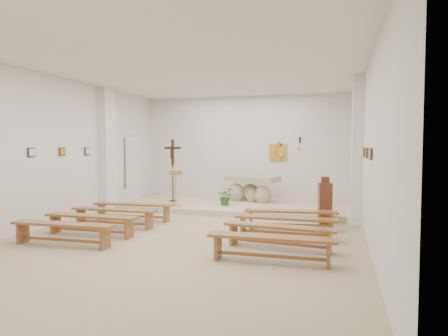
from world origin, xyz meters
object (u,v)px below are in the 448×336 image
(lectern, at_px, (176,188))
(bench_right_second, at_px, (286,222))
(crucifix_stand, at_px, (173,166))
(donation_pedestal, at_px, (325,203))
(bench_left_front, at_px, (133,208))
(bench_left_second, at_px, (114,213))
(altar, at_px, (251,191))
(bench_left_third, at_px, (91,220))
(bench_right_front, at_px, (291,215))
(bench_right_fourth, at_px, (271,243))
(bench_left_fourth, at_px, (63,229))
(bench_right_third, at_px, (279,231))

(lectern, xyz_separation_m, bench_right_second, (3.42, -2.44, -0.35))
(crucifix_stand, height_order, donation_pedestal, crucifix_stand)
(bench_left_front, bearing_deg, lectern, 70.05)
(crucifix_stand, xyz_separation_m, bench_right_second, (3.89, -3.34, -0.93))
(bench_left_front, distance_m, bench_right_second, 3.99)
(donation_pedestal, distance_m, bench_left_second, 4.96)
(altar, bearing_deg, bench_left_third, -97.10)
(bench_right_front, height_order, bench_left_second, same)
(bench_left_second, bearing_deg, bench_right_fourth, -24.32)
(crucifix_stand, xyz_separation_m, bench_right_fourth, (3.89, -5.10, -0.93))
(lectern, relative_size, bench_left_fourth, 0.52)
(lectern, height_order, crucifix_stand, crucifix_stand)
(bench_right_front, bearing_deg, donation_pedestal, 46.88)
(altar, height_order, bench_right_second, altar)
(lectern, height_order, bench_right_fourth, lectern)
(lectern, xyz_separation_m, crucifix_stand, (-0.48, 0.90, 0.58))
(donation_pedestal, height_order, bench_left_front, donation_pedestal)
(bench_left_second, bearing_deg, lectern, 78.90)
(bench_left_fourth, bearing_deg, bench_right_fourth, -1.74)
(lectern, relative_size, bench_left_third, 0.52)
(crucifix_stand, xyz_separation_m, bench_left_second, (-0.00, -3.34, -0.93))
(bench_right_fourth, bearing_deg, altar, 104.56)
(bench_right_third, bearing_deg, bench_left_third, -173.42)
(bench_left_second, bearing_deg, bench_left_front, 89.96)
(bench_right_second, relative_size, bench_right_third, 0.99)
(bench_right_third, bearing_deg, bench_right_fourth, -83.42)
(bench_left_front, distance_m, bench_right_third, 4.27)
(bench_left_front, bearing_deg, bench_right_third, -27.24)
(donation_pedestal, relative_size, bench_right_front, 0.54)
(bench_right_fourth, bearing_deg, bench_right_third, 89.33)
(lectern, relative_size, donation_pedestal, 0.95)
(crucifix_stand, bearing_deg, bench_right_front, -22.86)
(bench_right_fourth, bearing_deg, bench_right_front, 89.33)
(bench_right_front, bearing_deg, bench_right_fourth, -97.30)
(altar, bearing_deg, bench_right_third, -54.30)
(crucifix_stand, distance_m, bench_left_third, 4.32)
(donation_pedestal, height_order, bench_left_fourth, donation_pedestal)
(bench_left_second, xyz_separation_m, bench_right_second, (3.90, 0.00, 0.00))
(bench_left_front, bearing_deg, altar, 51.14)
(crucifix_stand, distance_m, bench_left_fourth, 5.18)
(altar, height_order, bench_right_front, altar)
(altar, height_order, bench_left_fourth, altar)
(bench_left_second, xyz_separation_m, bench_right_fourth, (3.90, -1.76, 0.00))
(bench_right_second, bearing_deg, crucifix_stand, 139.42)
(donation_pedestal, bearing_deg, bench_right_third, -116.73)
(bench_right_front, bearing_deg, lectern, 148.16)
(lectern, height_order, bench_right_second, lectern)
(bench_right_third, bearing_deg, bench_right_front, 96.58)
(bench_left_front, height_order, bench_left_fourth, same)
(lectern, height_order, bench_left_fourth, lectern)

